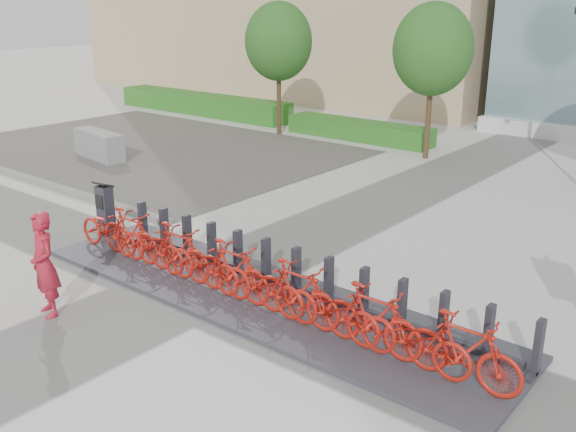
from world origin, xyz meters
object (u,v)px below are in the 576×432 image
Objects in this scene: kiosk at (105,209)px; jersey_barrier at (99,145)px; worker_red at (44,265)px; bike_0 at (108,229)px.

jersey_barrier is (-6.59, 4.47, -0.21)m from kiosk.
worker_red is at bearing -30.99° from jersey_barrier.
bike_0 is at bearing 134.77° from worker_red.
kiosk is 3.75m from worker_red.
kiosk is 7.96m from jersey_barrier.
jersey_barrier is at bearing 140.83° from kiosk.
bike_0 is at bearing -25.53° from jersey_barrier.
bike_0 is 0.98× the size of worker_red.
worker_red reaches higher than jersey_barrier.
kiosk is 0.52× the size of jersey_barrier.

